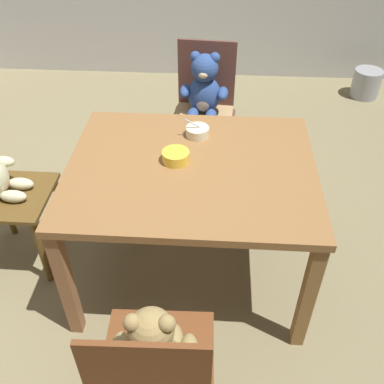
{
  "coord_description": "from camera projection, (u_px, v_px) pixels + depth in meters",
  "views": [
    {
      "loc": [
        0.11,
        -1.62,
        1.92
      ],
      "look_at": [
        0.0,
        0.05,
        0.51
      ],
      "focal_mm": 40.81,
      "sensor_mm": 36.0,
      "label": 1
    }
  ],
  "objects": [
    {
      "name": "ground_plane",
      "position": [
        191.0,
        269.0,
        2.49
      ],
      "size": [
        5.2,
        5.2,
        0.04
      ],
      "color": "#7E7351"
    },
    {
      "name": "dining_table",
      "position": [
        191.0,
        180.0,
        2.08
      ],
      "size": [
        1.16,
        0.94,
        0.71
      ],
      "color": "brown",
      "rests_on": "ground_plane"
    },
    {
      "name": "teddy_chair_near_front",
      "position": [
        155.0,
        361.0,
        1.45
      ],
      "size": [
        0.41,
        0.43,
        0.9
      ],
      "rotation": [
        0.0,
        0.0,
        1.6
      ],
      "color": "brown",
      "rests_on": "ground_plane"
    },
    {
      "name": "teddy_chair_far_center",
      "position": [
        204.0,
        100.0,
        2.77
      ],
      "size": [
        0.43,
        0.4,
        0.92
      ],
      "rotation": [
        0.0,
        0.0,
        -1.65
      ],
      "color": "brown",
      "rests_on": "ground_plane"
    },
    {
      "name": "porridge_bowl_yellow_center",
      "position": [
        176.0,
        156.0,
        2.04
      ],
      "size": [
        0.13,
        0.13,
        0.05
      ],
      "color": "yellow",
      "rests_on": "dining_table"
    },
    {
      "name": "porridge_bowl_cream_far_center",
      "position": [
        197.0,
        131.0,
        2.21
      ],
      "size": [
        0.12,
        0.12,
        0.11
      ],
      "color": "beige",
      "rests_on": "dining_table"
    },
    {
      "name": "metal_pail",
      "position": [
        366.0,
        83.0,
        3.97
      ],
      "size": [
        0.25,
        0.25,
        0.25
      ],
      "primitive_type": "cylinder",
      "color": "#93969B",
      "rests_on": "ground_plane"
    }
  ]
}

